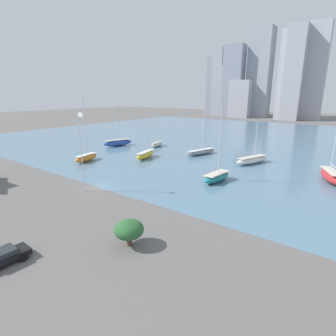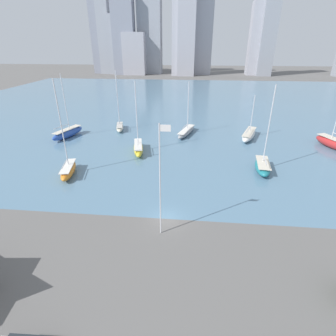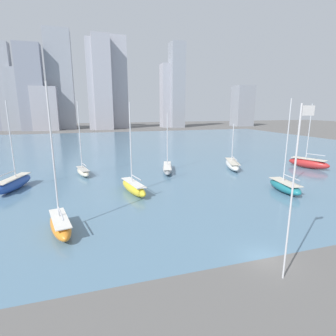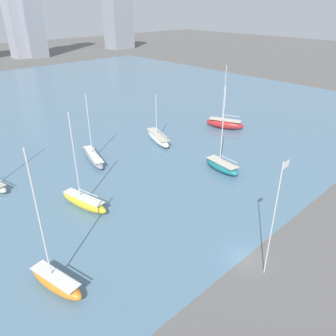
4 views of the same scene
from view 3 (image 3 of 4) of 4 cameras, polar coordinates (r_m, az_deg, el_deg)
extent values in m
plane|color=#605E5B|center=(26.86, 20.32, -17.99)|extent=(500.00, 500.00, 0.00)
cube|color=slate|center=(90.23, -7.40, 4.12)|extent=(180.00, 140.00, 0.00)
cylinder|color=silver|center=(21.89, 25.32, -5.78)|extent=(0.14, 0.14, 13.76)
cube|color=white|center=(21.33, 28.22, 10.97)|extent=(1.10, 0.03, 0.70)
cube|color=#8E939E|center=(195.21, -31.82, 14.65)|extent=(8.11, 7.37, 52.17)
cube|color=#8E939E|center=(195.00, -29.35, 12.81)|extent=(14.23, 13.89, 37.93)
cube|color=gray|center=(186.62, -27.64, 15.14)|extent=(14.35, 8.82, 51.35)
cube|color=#9E9EA8|center=(185.11, -25.14, 11.59)|extent=(15.03, 10.66, 26.79)
cube|color=#8E939E|center=(193.52, -22.37, 17.10)|extent=(15.76, 12.38, 62.21)
cube|color=#A8A8B2|center=(184.25, -15.17, 16.93)|extent=(12.57, 11.37, 56.31)
cube|color=#9E9EA8|center=(183.04, -14.14, 17.37)|extent=(11.33, 12.62, 58.57)
cube|color=#A8A8B2|center=(190.62, -10.93, 17.60)|extent=(12.88, 7.18, 60.40)
cube|color=#A8A8B2|center=(197.96, -0.39, 15.34)|extent=(7.55, 9.65, 44.59)
cube|color=#8E939E|center=(197.69, 1.89, 17.37)|extent=(9.56, 11.37, 58.62)
cube|color=#8E939E|center=(219.81, 15.90, 12.82)|extent=(14.43, 12.35, 30.89)
ellipsoid|color=#1E757F|center=(47.26, 24.08, -3.74)|extent=(3.47, 7.91, 1.72)
cube|color=beige|center=(47.05, 24.17, -2.79)|extent=(2.84, 6.48, 0.10)
cube|color=#2D2D33|center=(47.39, 24.03, -4.29)|extent=(0.32, 1.39, 0.77)
cylinder|color=silver|center=(46.32, 24.53, 5.38)|extent=(0.18, 0.18, 13.25)
cylinder|color=silver|center=(45.65, 25.29, -1.86)|extent=(0.62, 3.97, 0.14)
ellipsoid|color=gray|center=(56.99, -0.13, -0.09)|extent=(4.98, 10.89, 1.41)
cube|color=silver|center=(56.84, -0.13, 0.55)|extent=(4.08, 8.93, 0.10)
cube|color=#2D2D33|center=(57.07, -0.13, -0.47)|extent=(0.71, 1.90, 0.63)
cylinder|color=silver|center=(56.72, -0.14, 6.33)|extent=(0.18, 0.18, 11.25)
cylinder|color=silver|center=(55.49, -0.13, 1.46)|extent=(1.25, 3.78, 0.14)
ellipsoid|color=#284CA8|center=(51.28, -30.52, -2.98)|extent=(5.05, 10.06, 2.07)
cube|color=beige|center=(51.06, -30.64, -1.92)|extent=(4.14, 8.25, 0.10)
cube|color=#2D2D33|center=(51.42, -30.45, -3.59)|extent=(0.70, 1.74, 0.93)
cylinder|color=silver|center=(50.65, -31.03, 5.30)|extent=(0.18, 0.18, 12.66)
cylinder|color=silver|center=(49.49, -31.74, -1.09)|extent=(1.57, 4.51, 0.14)
ellipsoid|color=#B72828|center=(68.61, 28.23, 0.91)|extent=(5.86, 9.32, 2.18)
cube|color=beige|center=(68.44, 28.33, 1.76)|extent=(4.80, 7.64, 0.10)
cube|color=#2D2D33|center=(68.72, 28.18, 0.42)|extent=(0.78, 1.56, 0.98)
cylinder|color=silver|center=(67.94, 28.35, 7.00)|extent=(0.18, 0.18, 12.35)
cylinder|color=silver|center=(67.78, 29.48, 2.53)|extent=(1.70, 3.79, 0.14)
ellipsoid|color=white|center=(61.76, 13.79, 0.70)|extent=(5.95, 10.83, 1.73)
cube|color=beige|center=(61.60, 13.83, 1.44)|extent=(4.88, 8.88, 0.10)
cube|color=#2D2D33|center=(61.86, 13.77, 0.27)|extent=(0.82, 1.85, 0.78)
cylinder|color=silver|center=(61.72, 13.91, 5.44)|extent=(0.18, 0.18, 8.36)
cylinder|color=silver|center=(59.34, 14.25, 2.13)|extent=(2.17, 5.53, 0.14)
ellipsoid|color=beige|center=(56.51, -18.01, -0.82)|extent=(3.38, 7.30, 1.45)
cube|color=#BCB7AD|center=(56.36, -18.06, -0.15)|extent=(2.77, 5.99, 0.10)
cube|color=#2D2D33|center=(56.60, -17.98, -1.21)|extent=(0.45, 1.28, 0.65)
cylinder|color=silver|center=(55.84, -18.66, 6.73)|extent=(0.18, 0.18, 13.40)
cylinder|color=silver|center=(54.81, -17.83, 0.75)|extent=(1.02, 3.75, 0.14)
ellipsoid|color=orange|center=(31.71, -22.37, -11.47)|extent=(3.54, 7.80, 1.76)
cube|color=silver|center=(31.39, -22.50, -10.08)|extent=(2.90, 6.40, 0.10)
cube|color=#2D2D33|center=(31.90, -22.30, -12.27)|extent=(0.45, 1.36, 0.79)
cylinder|color=silver|center=(30.04, -23.80, 3.13)|extent=(0.18, 0.18, 14.31)
cylinder|color=silver|center=(29.63, -22.33, -9.04)|extent=(1.00, 3.97, 0.14)
ellipsoid|color=yellow|center=(42.71, -7.51, -4.30)|extent=(3.70, 8.94, 1.85)
cube|color=silver|center=(42.47, -7.55, -3.17)|extent=(3.04, 7.33, 0.10)
cube|color=#2D2D33|center=(42.87, -7.49, -4.95)|extent=(0.49, 1.57, 0.83)
cylinder|color=silver|center=(41.80, -8.13, 5.43)|extent=(0.18, 0.18, 12.57)
cylinder|color=silver|center=(40.97, -6.90, -2.08)|extent=(0.98, 3.92, 0.14)
camera|label=1|loc=(52.93, 85.66, 4.26)|focal=28.00mm
camera|label=2|loc=(21.76, 106.66, 17.46)|focal=28.00mm
camera|label=4|loc=(18.53, -107.64, 45.12)|focal=35.00mm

